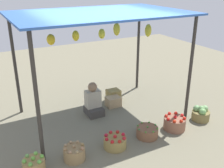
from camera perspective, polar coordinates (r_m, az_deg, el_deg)
name	(u,v)px	position (r m, az deg, el deg)	size (l,w,h in m)	color
ground_plane	(102,115)	(6.27, -2.21, -6.53)	(14.00, 14.00, 0.00)	#777059
market_stall_structure	(100,21)	(5.59, -2.49, 13.27)	(3.54, 2.32, 2.32)	#38332D
vendor_person	(93,102)	(6.18, -4.00, -3.90)	(0.36, 0.44, 0.78)	#433F3A
basket_green_apples	(34,165)	(4.73, -16.28, -16.28)	(0.36, 0.36, 0.30)	#9E824C
basket_potatoes	(74,153)	(4.86, -8.03, -14.35)	(0.38, 0.38, 0.29)	#987A4F
basket_red_apples	(115,142)	(5.12, 0.64, -12.23)	(0.43, 0.43, 0.27)	olive
basket_green_chilies	(147,132)	(5.47, 7.50, -10.10)	(0.43, 0.43, 0.24)	brown
basket_red_tomatoes	(175,123)	(5.81, 13.18, -8.09)	(0.46, 0.46, 0.32)	#8B5C46
basket_cabbages	(201,114)	(6.30, 18.38, -6.03)	(0.39, 0.39, 0.34)	olive
wooden_crate_near_vendor	(113,102)	(6.62, 0.26, -3.75)	(0.34, 0.27, 0.24)	tan
wooden_crate_stacked_rear	(113,95)	(6.89, 0.30, -2.41)	(0.32, 0.28, 0.29)	olive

